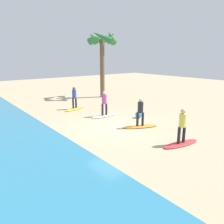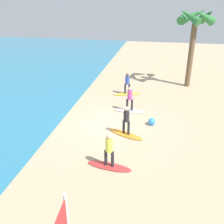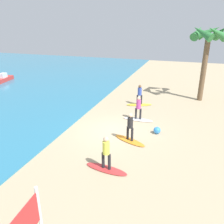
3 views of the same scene
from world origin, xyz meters
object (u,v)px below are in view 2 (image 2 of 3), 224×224
object	(u,v)px
surfboard_orange	(126,134)
palm_tree	(195,23)
surfboard_white	(129,111)
surfboard_yellow	(127,94)
beach_ball	(152,122)
surfboard_red	(109,166)
surfer_red	(109,148)
surfer_white	(130,97)
surfer_orange	(126,118)
surfer_yellow	(127,82)

from	to	relation	value
surfboard_orange	palm_tree	size ratio (longest dim) A/B	0.33
surfboard_white	surfboard_yellow	distance (m)	3.17
beach_ball	surfboard_yellow	bearing A→B (deg)	24.14
surfboard_red	surfer_red	size ratio (longest dim) A/B	1.28
surfboard_orange	surfer_red	bearing A→B (deg)	107.57
surfer_red	surfboard_yellow	world-z (taller)	surfer_red
palm_tree	surfboard_red	bearing A→B (deg)	160.75
surfboard_yellow	palm_tree	xyz separation A→B (m)	(3.04, -4.79, 5.08)
surfboard_red	palm_tree	world-z (taller)	palm_tree
surfboard_white	surfboard_yellow	world-z (taller)	same
surfer_red	surfboard_orange	xyz separation A→B (m)	(3.05, -0.34, -0.99)
surfboard_red	surfboard_orange	xyz separation A→B (m)	(3.05, -0.34, 0.00)
palm_tree	surfboard_white	bearing A→B (deg)	145.65
surfboard_red	surfer_white	bearing A→B (deg)	-83.42
surfer_white	beach_ball	xyz separation A→B (m)	(-1.70, -1.57, -0.82)
surfboard_white	surfboard_yellow	size ratio (longest dim) A/B	1.00
palm_tree	beach_ball	distance (m)	9.62
surfboard_red	surfer_orange	size ratio (longest dim) A/B	1.28
surfer_orange	surfboard_yellow	size ratio (longest dim) A/B	0.78
surfer_red	surfer_orange	world-z (taller)	same
surfer_red	palm_tree	xyz separation A→B (m)	(12.40, -4.33, 4.08)
surfer_white	surfboard_orange	bearing A→B (deg)	-176.08
surfer_yellow	surfer_red	bearing A→B (deg)	-177.18
surfer_red	surfer_yellow	bearing A→B (deg)	2.82
surfboard_white	surfer_white	xyz separation A→B (m)	(0.00, 0.00, 0.99)
surfer_orange	surfer_yellow	distance (m)	6.36
surfboard_red	palm_tree	distance (m)	14.08
surfboard_white	surfboard_red	bearing A→B (deg)	89.02
surfer_red	surfboard_yellow	distance (m)	9.42
surfer_yellow	palm_tree	bearing A→B (deg)	-57.59
surfer_yellow	palm_tree	world-z (taller)	palm_tree
surfboard_orange	surfboard_white	world-z (taller)	same
surfer_red	surfer_white	size ratio (longest dim) A/B	1.00
surfboard_yellow	palm_tree	world-z (taller)	palm_tree
surfer_orange	beach_ball	size ratio (longest dim) A/B	3.75
surfer_orange	surfboard_white	world-z (taller)	surfer_orange
surfer_yellow	surfer_white	bearing A→B (deg)	-169.35
surfer_red	surfer_orange	size ratio (longest dim) A/B	1.00
surfboard_red	beach_ball	distance (m)	4.86
surfboard_red	surfer_white	size ratio (longest dim) A/B	1.28
surfboard_red	surfboard_orange	distance (m)	3.07
surfer_orange	surfboard_yellow	xyz separation A→B (m)	(6.31, 0.80, -0.99)
surfer_yellow	beach_ball	xyz separation A→B (m)	(-4.81, -2.16, -0.82)
surfer_orange	palm_tree	size ratio (longest dim) A/B	0.26
palm_tree	beach_ball	size ratio (longest dim) A/B	14.63
surfer_red	beach_ball	distance (m)	4.92
surfboard_orange	surfer_white	distance (m)	3.36
surfboard_red	surfboard_orange	bearing A→B (deg)	-88.72
surfboard_red	surfer_yellow	distance (m)	9.42
surfboard_yellow	palm_tree	size ratio (longest dim) A/B	0.33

